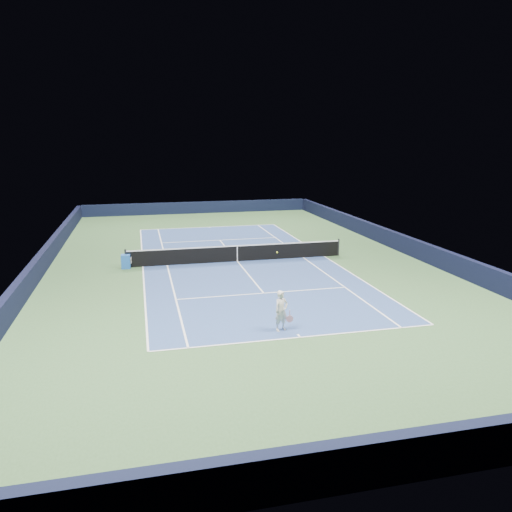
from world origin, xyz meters
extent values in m
plane|color=#33552E|center=(0.00, 0.00, 0.00)|extent=(40.00, 40.00, 0.00)
cube|color=black|center=(0.00, 19.82, 0.55)|extent=(22.00, 0.35, 1.10)
cube|color=black|center=(0.00, -19.82, 0.55)|extent=(22.00, 0.35, 1.10)
cube|color=black|center=(10.82, 0.00, 0.55)|extent=(0.35, 40.00, 1.10)
cube|color=black|center=(-10.82, 0.00, 0.55)|extent=(0.35, 40.00, 1.10)
cube|color=navy|center=(0.00, 0.00, 0.00)|extent=(10.97, 23.77, 0.01)
cube|color=white|center=(0.00, 11.88, 0.01)|extent=(10.97, 0.08, 0.00)
cube|color=white|center=(0.00, -11.88, 0.01)|extent=(10.97, 0.08, 0.00)
cube|color=white|center=(5.49, 0.00, 0.01)|extent=(0.08, 23.77, 0.00)
cube|color=white|center=(-5.49, 0.00, 0.01)|extent=(0.08, 23.77, 0.00)
cube|color=white|center=(4.12, 0.00, 0.01)|extent=(0.08, 23.77, 0.00)
cube|color=white|center=(-4.12, 0.00, 0.01)|extent=(0.08, 23.77, 0.00)
cube|color=white|center=(0.00, 6.40, 0.01)|extent=(8.23, 0.08, 0.00)
cube|color=white|center=(0.00, -6.40, 0.01)|extent=(8.23, 0.08, 0.00)
cube|color=white|center=(0.00, 0.00, 0.01)|extent=(0.08, 12.80, 0.00)
cube|color=white|center=(0.00, 11.73, 0.01)|extent=(0.08, 0.30, 0.00)
cube|color=white|center=(0.00, -11.73, 0.01)|extent=(0.08, 0.30, 0.00)
cylinder|color=black|center=(-6.40, 0.00, 0.54)|extent=(0.10, 0.10, 1.07)
cylinder|color=black|center=(6.40, 0.00, 0.54)|extent=(0.10, 0.10, 1.07)
cube|color=black|center=(0.00, 0.00, 0.46)|extent=(12.80, 0.03, 0.91)
cube|color=white|center=(0.00, 0.00, 0.94)|extent=(12.80, 0.04, 0.06)
cube|color=white|center=(0.00, 0.00, 0.46)|extent=(0.05, 0.04, 0.91)
cube|color=blue|center=(-6.40, -0.13, 0.40)|extent=(0.51, 0.47, 0.79)
cube|color=silver|center=(-6.11, -0.13, 0.45)|extent=(0.05, 0.35, 0.35)
imported|color=silver|center=(-0.50, -11.06, 0.79)|extent=(0.67, 0.56, 1.58)
cylinder|color=pink|center=(-0.18, -11.11, 0.70)|extent=(0.03, 0.03, 0.26)
cylinder|color=black|center=(-0.18, -11.11, 0.46)|extent=(0.26, 0.02, 0.26)
cylinder|color=pink|center=(-0.18, -11.11, 0.46)|extent=(0.28, 0.03, 0.28)
sphere|color=#DFEF32|center=(-0.40, -10.06, 2.83)|extent=(0.07, 0.07, 0.07)
camera|label=1|loc=(-5.54, -28.19, 7.18)|focal=35.00mm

